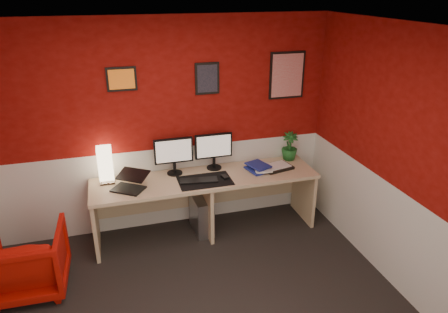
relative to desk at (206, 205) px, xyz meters
The scene contains 23 objects.
ceiling 2.59m from the desk, 107.28° to the right, with size 4.00×3.50×0.01m, color white.
wall_back 1.05m from the desk, 141.72° to the left, with size 4.00×0.01×2.50m, color maroon.
wall_right 2.28m from the desk, 41.95° to the right, with size 0.01×3.50×2.50m, color maroon.
wainscot_back 0.57m from the desk, 142.12° to the left, with size 4.00×0.01×1.00m, color silver.
wainscot_right 2.10m from the desk, 42.05° to the right, with size 0.01×3.50×1.00m, color silver.
desk is the anchor object (origin of this frame).
shoji_lamp 1.24m from the desk, behind, with size 0.16×0.16×0.40m, color #FFE5B2.
laptop 1.00m from the desk, behind, with size 0.33×0.23×0.22m, color black.
monitor_left 0.76m from the desk, 149.18° to the left, with size 0.45×0.06×0.58m, color black.
monitor_right 0.71m from the desk, 53.77° to the left, with size 0.45×0.06×0.58m, color black.
desk_mat 0.38m from the desk, 108.19° to the right, with size 0.60×0.38×0.01m, color black.
keyboard 0.40m from the desk, 137.25° to the right, with size 0.42×0.14×0.02m, color black.
mouse 0.45m from the desk, 26.69° to the right, with size 0.06×0.10×0.03m, color black.
book_bottom 0.65m from the desk, ahead, with size 0.21×0.28×0.03m, color navy.
book_middle 0.72m from the desk, ahead, with size 0.20×0.27×0.02m, color silver.
book_top 0.70m from the desk, ahead, with size 0.21×0.28×0.03m, color navy.
zen_tray 0.96m from the desk, ahead, with size 0.35×0.25×0.03m, color black.
potted_plant 1.28m from the desk, 10.77° to the left, with size 0.20×0.20×0.36m, color #19591E.
pc_tower 0.15m from the desk, 140.19° to the left, with size 0.20×0.45×0.45m, color #99999E.
armchair 1.97m from the desk, 164.92° to the right, with size 0.69×0.71×0.65m, color #AC1108.
art_left 1.73m from the desk, 158.20° to the left, with size 0.32×0.02×0.26m, color orange.
art_center 1.48m from the desk, 70.43° to the left, with size 0.28×0.02×0.36m, color black.
art_right 1.82m from the desk, 16.72° to the left, with size 0.44×0.02×0.56m, color red.
Camera 1 is at (-0.55, -2.78, 2.79)m, focal length 33.06 mm.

